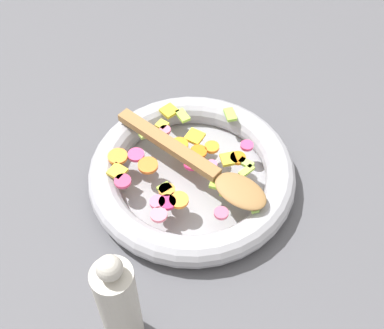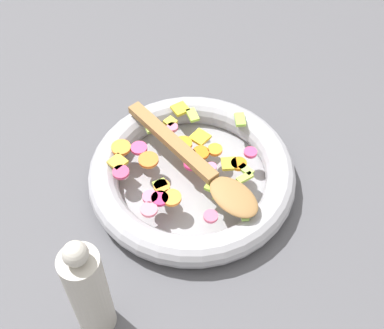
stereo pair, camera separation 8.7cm
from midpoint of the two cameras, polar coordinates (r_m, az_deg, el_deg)
name	(u,v)px [view 2 (the right image)]	position (r m, az deg, el deg)	size (l,w,h in m)	color
ground_plane	(192,183)	(0.91, 2.73, -2.14)	(4.00, 4.00, 0.00)	#4C4C51
skillet	(192,175)	(0.89, 2.79, -1.29)	(0.34, 0.34, 0.05)	gray
chopped_vegetables	(181,161)	(0.87, 1.64, 0.14)	(0.26, 0.25, 0.01)	orange
wooden_spoon	(203,169)	(0.85, 4.08, -0.68)	(0.27, 0.21, 0.01)	olive
pepper_mill	(88,291)	(0.71, -7.49, -13.51)	(0.05, 0.05, 0.21)	#B2ADA3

